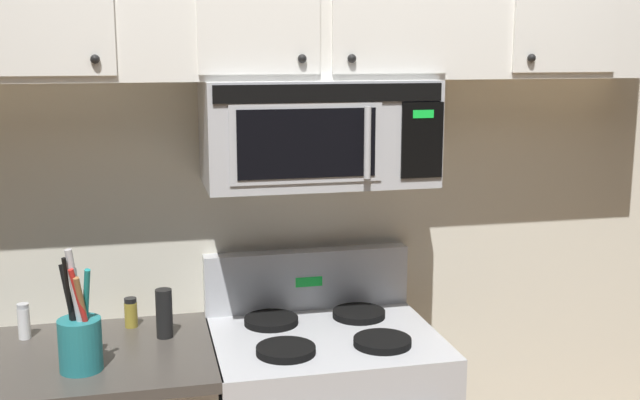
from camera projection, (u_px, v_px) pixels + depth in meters
back_wall at (302, 185)px, 2.91m from camera, size 5.20×0.10×2.70m
over_range_microwave at (317, 132)px, 2.63m from camera, size 0.76×0.43×0.35m
utensil_crock_teal at (80, 337)px, 2.32m from camera, size 0.13×0.13×0.38m
salt_shaker at (24, 321)px, 2.59m from camera, size 0.04×0.04×0.12m
pepper_mill at (164, 313)px, 2.60m from camera, size 0.06×0.06×0.17m
spice_jar at (131, 313)px, 2.70m from camera, size 0.04×0.04×0.10m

